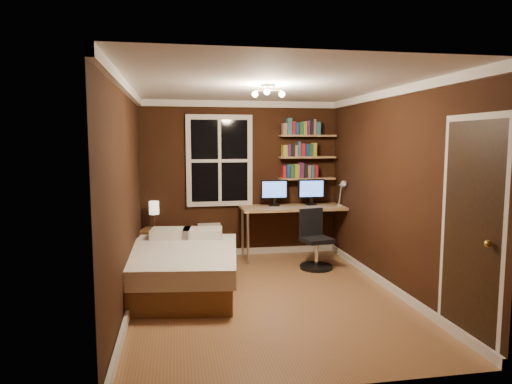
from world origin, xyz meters
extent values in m
plane|color=brown|center=(0.00, 0.00, 0.00)|extent=(4.20, 4.20, 0.00)
cube|color=black|center=(0.00, 2.10, 1.25)|extent=(3.20, 0.04, 2.50)
cube|color=black|center=(-1.60, 0.00, 1.25)|extent=(0.04, 4.20, 2.50)
cube|color=black|center=(1.60, 0.00, 1.25)|extent=(0.04, 4.20, 2.50)
cube|color=white|center=(0.00, 0.00, 2.50)|extent=(3.20, 4.20, 0.02)
cube|color=silver|center=(-0.35, 2.06, 1.55)|extent=(1.06, 0.06, 1.46)
sphere|color=gold|center=(1.55, -1.85, 1.00)|extent=(0.06, 0.06, 0.06)
cube|color=tan|center=(1.08, 1.98, 1.25)|extent=(0.92, 0.22, 0.03)
cube|color=tan|center=(1.08, 1.98, 1.60)|extent=(0.92, 0.22, 0.03)
cube|color=tan|center=(1.08, 1.98, 1.95)|extent=(0.92, 0.22, 0.03)
cube|color=brown|center=(-1.00, 0.40, 0.15)|extent=(1.52, 2.00, 0.30)
cube|color=silver|center=(-1.00, 0.40, 0.41)|extent=(1.60, 2.06, 0.22)
cube|color=silver|center=(-1.13, 1.14, 0.58)|extent=(0.58, 0.44, 0.13)
cube|color=silver|center=(-0.69, 1.09, 0.58)|extent=(0.58, 0.44, 0.13)
cube|color=brown|center=(-1.38, 1.85, 0.26)|extent=(0.49, 0.49, 0.51)
cube|color=white|center=(-0.53, 2.00, 0.27)|extent=(0.36, 0.13, 0.54)
cube|color=tan|center=(0.83, 1.75, 0.81)|extent=(1.75, 0.66, 0.04)
cylinder|color=beige|center=(0.01, 1.46, 0.39)|extent=(0.04, 0.04, 0.79)
cylinder|color=beige|center=(1.64, 1.46, 0.39)|extent=(0.04, 0.04, 0.79)
cylinder|color=beige|center=(0.01, 2.04, 0.39)|extent=(0.04, 0.04, 0.79)
cylinder|color=beige|center=(1.64, 2.04, 0.39)|extent=(0.04, 0.04, 0.79)
cylinder|color=black|center=(0.96, 1.05, 0.03)|extent=(0.48, 0.48, 0.05)
cylinder|color=silver|center=(0.96, 1.05, 0.22)|extent=(0.05, 0.05, 0.35)
cube|color=black|center=(0.96, 1.05, 0.43)|extent=(0.46, 0.46, 0.06)
cube|color=black|center=(0.93, 1.21, 0.67)|extent=(0.37, 0.12, 0.41)
camera|label=1|loc=(-1.04, -5.23, 1.87)|focal=32.00mm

